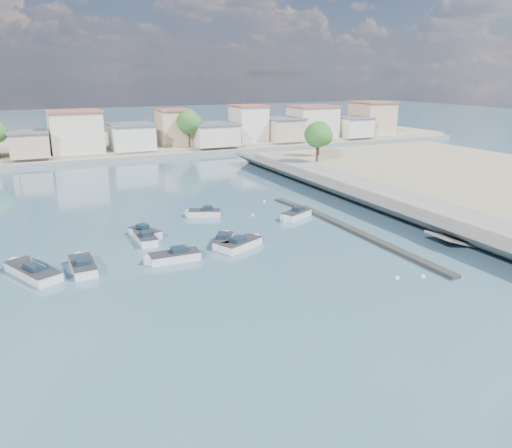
% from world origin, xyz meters
% --- Properties ---
extents(ground, '(400.00, 400.00, 0.00)m').
position_xyz_m(ground, '(0.00, 40.00, 0.00)').
color(ground, '#325565').
rests_on(ground, ground).
extents(seawall_walkway, '(5.00, 90.00, 1.80)m').
position_xyz_m(seawall_walkway, '(18.50, 13.00, 0.90)').
color(seawall_walkway, slate).
rests_on(seawall_walkway, ground).
extents(breakwater, '(2.00, 31.02, 0.35)m').
position_xyz_m(breakwater, '(6.90, 12.69, 0.17)').
color(breakwater, black).
rests_on(breakwater, ground).
extents(far_shore_land, '(160.00, 40.00, 1.40)m').
position_xyz_m(far_shore_land, '(0.00, 92.00, 0.70)').
color(far_shore_land, gray).
rests_on(far_shore_land, ground).
extents(far_shore_quay, '(160.00, 2.50, 0.80)m').
position_xyz_m(far_shore_quay, '(0.00, 71.00, 0.40)').
color(far_shore_quay, slate).
rests_on(far_shore_quay, ground).
extents(far_town, '(113.01, 12.80, 8.35)m').
position_xyz_m(far_town, '(10.71, 76.92, 4.93)').
color(far_town, beige).
rests_on(far_town, far_shore_land).
extents(shore_trees, '(74.56, 38.32, 7.92)m').
position_xyz_m(shore_trees, '(8.34, 68.11, 6.22)').
color(shore_trees, '#38281E').
rests_on(shore_trees, ground).
extents(motorboat_a, '(2.02, 5.44, 1.48)m').
position_xyz_m(motorboat_a, '(-21.51, 12.83, 0.38)').
color(motorboat_a, silver).
rests_on(motorboat_a, ground).
extents(motorboat_b, '(3.36, 4.24, 1.48)m').
position_xyz_m(motorboat_b, '(-7.53, 14.01, 0.38)').
color(motorboat_b, silver).
rests_on(motorboat_b, ground).
extents(motorboat_c, '(5.22, 1.90, 1.48)m').
position_xyz_m(motorboat_c, '(-13.69, 11.50, 0.38)').
color(motorboat_c, silver).
rests_on(motorboat_c, ground).
extents(motorboat_d, '(4.69, 3.47, 1.48)m').
position_xyz_m(motorboat_d, '(3.78, 19.27, 0.38)').
color(motorboat_d, silver).
rests_on(motorboat_d, ground).
extents(motorboat_e, '(1.72, 4.75, 1.48)m').
position_xyz_m(motorboat_e, '(-14.68, 18.24, 0.38)').
color(motorboat_e, silver).
rests_on(motorboat_e, ground).
extents(motorboat_f, '(4.29, 3.01, 1.48)m').
position_xyz_m(motorboat_f, '(-6.05, 24.78, 0.38)').
color(motorboat_f, silver).
rests_on(motorboat_f, ground).
extents(motorboat_g, '(3.02, 4.33, 1.48)m').
position_xyz_m(motorboat_g, '(-14.17, 19.64, 0.38)').
color(motorboat_g, silver).
rests_on(motorboat_g, ground).
extents(motorboat_h, '(5.13, 3.69, 1.48)m').
position_xyz_m(motorboat_h, '(-6.22, 12.22, 0.38)').
color(motorboat_h, silver).
rests_on(motorboat_h, ground).
extents(sailboat, '(4.62, 6.84, 9.00)m').
position_xyz_m(sailboat, '(-25.69, 13.37, 0.41)').
color(sailboat, silver).
rests_on(sailboat, ground).
extents(mooring_buoys, '(7.72, 29.71, 0.41)m').
position_xyz_m(mooring_buoys, '(3.76, 13.58, 0.05)').
color(mooring_buoys, silver).
rests_on(mooring_buoys, ground).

